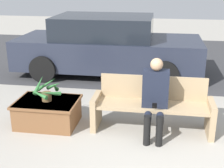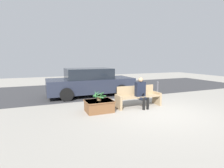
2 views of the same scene
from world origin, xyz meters
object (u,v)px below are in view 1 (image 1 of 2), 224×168
at_px(person_seated, 155,95).
at_px(planter_box, 48,111).
at_px(potted_plant, 47,90).
at_px(bench, 152,105).
at_px(parked_car, 107,46).

distance_m(person_seated, planter_box, 1.80).
distance_m(person_seated, potted_plant, 1.74).
height_order(person_seated, planter_box, person_seated).
height_order(bench, person_seated, person_seated).
height_order(bench, planter_box, bench).
distance_m(potted_plant, parked_car, 3.03).
xyz_separation_m(bench, parked_car, (-1.22, 2.88, 0.31)).
bearing_deg(bench, person_seated, -77.75).
xyz_separation_m(bench, planter_box, (-1.70, -0.12, -0.17)).
xyz_separation_m(person_seated, parked_car, (-1.26, 3.06, 0.06)).
bearing_deg(parked_car, planter_box, -99.17).
distance_m(planter_box, potted_plant, 0.37).
relative_size(person_seated, potted_plant, 2.29).
bearing_deg(person_seated, parked_car, 112.36).
xyz_separation_m(bench, potted_plant, (-1.69, -0.11, 0.20)).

